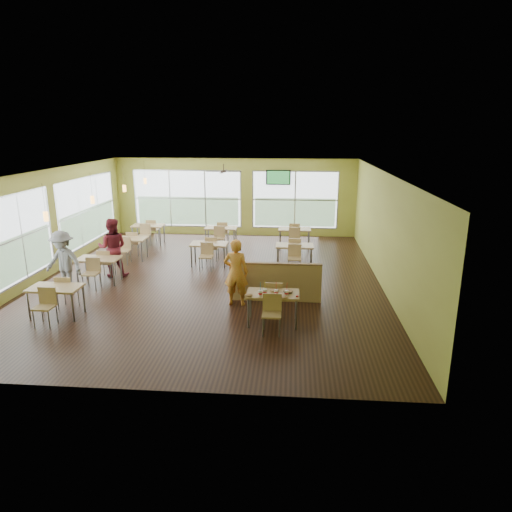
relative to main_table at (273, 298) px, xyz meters
name	(u,v)px	position (x,y,z in m)	size (l,w,h in m)	color
room	(209,228)	(-2.00, 3.00, 0.97)	(12.00, 12.04, 3.20)	black
window_bays	(152,212)	(-4.65, 6.08, 0.85)	(9.24, 10.24, 2.38)	white
main_table	(273,298)	(0.00, 0.00, 0.00)	(1.22, 1.52, 0.87)	tan
half_wall_divider	(275,282)	(0.00, 1.45, -0.11)	(2.40, 0.14, 1.04)	tan
dining_tables	(188,245)	(-3.05, 4.71, 0.00)	(6.92, 8.72, 0.87)	tan
pendant_lights	(109,194)	(-5.20, 3.68, 1.82)	(0.11, 7.31, 0.86)	#2D2119
ceiling_fan	(224,171)	(-2.00, 6.00, 2.32)	(1.25, 1.25, 0.29)	#2D2119
tv_backwall	(278,177)	(-0.20, 8.90, 1.82)	(1.00, 0.07, 0.60)	black
man_plaid	(236,272)	(-0.99, 1.11, 0.24)	(0.63, 0.42, 1.74)	#CF4A17
patron_maroon	(113,247)	(-5.02, 3.16, 0.27)	(0.87, 0.68, 1.80)	maroon
patron_grey	(63,262)	(-5.82, 1.67, 0.23)	(1.12, 0.64, 1.73)	slate
cup_blue	(260,293)	(-0.27, -0.23, 0.19)	(0.10, 0.10, 0.37)	white
cup_yellow	(265,292)	(-0.18, -0.15, 0.19)	(0.10, 0.10, 0.38)	white
cup_red_near	(276,292)	(0.08, -0.13, 0.19)	(0.09, 0.09, 0.34)	white
cup_red_far	(287,293)	(0.32, -0.16, 0.19)	(0.10, 0.10, 0.35)	white
food_basket	(288,292)	(0.35, 0.04, 0.15)	(0.22, 0.22, 0.05)	black
ketchup_cup	(297,296)	(0.55, -0.20, 0.13)	(0.06, 0.06, 0.03)	#A91006
wrapper_left	(249,295)	(-0.53, -0.23, 0.14)	(0.18, 0.16, 0.04)	#A67A50
wrapper_mid	(274,291)	(0.03, 0.09, 0.15)	(0.21, 0.19, 0.05)	#A67A50
wrapper_right	(285,297)	(0.27, -0.30, 0.14)	(0.13, 0.12, 0.03)	#A67A50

